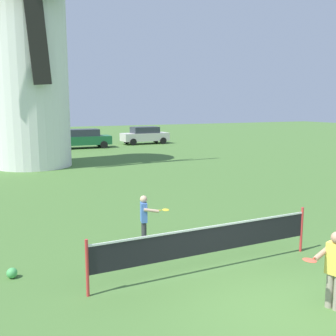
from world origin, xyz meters
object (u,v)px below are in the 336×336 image
windmill (29,53)px  tennis_net (209,240)px  player_far (145,216)px  parked_car_blue (13,141)px  parked_car_cream (145,135)px  parked_car_green (83,138)px  player_near (335,266)px  stray_ball (12,273)px

windmill → tennis_net: (1.47, -16.81, -5.70)m
player_far → parked_car_blue: parked_car_blue is taller
tennis_net → parked_car_cream: parked_car_cream is taller
windmill → parked_car_green: size_ratio=3.14×
windmill → tennis_net: bearing=-85.0°
parked_car_blue → parked_car_cream: bearing=4.9°
player_near → player_far: bearing=110.4°
parked_car_green → player_near: bearing=-94.8°
tennis_net → parked_car_green: 25.47m
parked_car_blue → parked_car_green: same height
parked_car_cream → stray_ball: bearing=-117.9°
tennis_net → player_far: bearing=104.5°
parked_car_green → parked_car_cream: bearing=10.7°
player_far → stray_ball: 3.40m
tennis_net → parked_car_green: parked_car_green is taller
windmill → parked_car_blue: size_ratio=3.08×
player_near → parked_car_green: 27.63m
stray_ball → parked_car_green: parked_car_green is taller
windmill → player_near: windmill is taller
tennis_net → parked_car_cream: (9.36, 26.35, 0.12)m
windmill → tennis_net: size_ratio=2.67×
parked_car_blue → player_near: bearing=-83.7°
tennis_net → stray_ball: size_ratio=24.43×
tennis_net → windmill: bearing=95.0°
player_near → stray_ball: 6.22m
stray_ball → parked_car_blue: bearing=85.5°
tennis_net → parked_car_cream: size_ratio=1.24×
parked_car_blue → player_far: bearing=-86.6°
parked_car_green → parked_car_cream: same height
player_far → stray_ball: player_far is taller
windmill → parked_car_green: bearing=59.8°
player_near → parked_car_cream: bearing=73.9°
parked_car_cream → tennis_net: bearing=-109.5°
parked_car_green → tennis_net: bearing=-97.8°
stray_ball → parked_car_blue: 24.04m
stray_ball → parked_car_green: (7.26, 23.80, 0.70)m
tennis_net → parked_car_green: (3.44, 25.24, 0.12)m
player_near → player_far: (-1.67, 4.48, -0.08)m
player_near → parked_car_blue: (-3.05, 27.68, 0.02)m
stray_ball → parked_car_blue: size_ratio=0.05×
player_near → stray_ball: bearing=142.9°
tennis_net → parked_car_blue: bearing=94.4°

